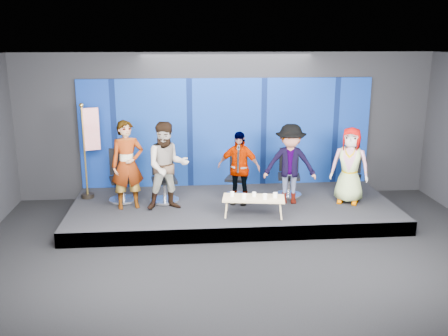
{
  "coord_description": "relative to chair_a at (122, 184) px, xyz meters",
  "views": [
    {
      "loc": [
        -1.12,
        -7.86,
        3.83
      ],
      "look_at": [
        -0.21,
        2.4,
        1.12
      ],
      "focal_mm": 40.0,
      "sensor_mm": 36.0,
      "label": 1
    }
  ],
  "objects": [
    {
      "name": "riser",
      "position": [
        2.42,
        -0.37,
        -0.53
      ],
      "size": [
        7.0,
        3.0,
        0.3
      ],
      "primitive_type": "cube",
      "color": "black",
      "rests_on": "ground"
    },
    {
      "name": "flag_stand",
      "position": [
        -0.72,
        0.31,
        0.76
      ],
      "size": [
        0.49,
        0.29,
        2.15
      ],
      "rotation": [
        0.0,
        0.0,
        0.37
      ],
      "color": "black",
      "rests_on": "riser"
    },
    {
      "name": "panelist_e",
      "position": [
        4.95,
        -0.55,
        0.46
      ],
      "size": [
        0.97,
        0.83,
        1.67
      ],
      "primitive_type": "imported",
      "rotation": [
        0.0,
        0.0,
        -0.44
      ],
      "color": "black",
      "rests_on": "riser"
    },
    {
      "name": "chair_e",
      "position": [
        5.14,
        -0.08,
        -0.04
      ],
      "size": [
        0.78,
        0.78,
        1.03
      ],
      "rotation": [
        0.0,
        0.0,
        -0.44
      ],
      "color": "silver",
      "rests_on": "riser"
    },
    {
      "name": "chair_a",
      "position": [
        0.0,
        0.0,
        0.0
      ],
      "size": [
        0.79,
        0.79,
        1.16
      ],
      "rotation": [
        0.0,
        0.0,
        0.23
      ],
      "color": "silver",
      "rests_on": "riser"
    },
    {
      "name": "panelist_b",
      "position": [
        1.02,
        -0.62,
        0.55
      ],
      "size": [
        1.0,
        0.83,
        1.86
      ],
      "primitive_type": "imported",
      "rotation": [
        0.0,
        0.0,
        0.15
      ],
      "color": "black",
      "rests_on": "riser"
    },
    {
      "name": "room_walls",
      "position": [
        2.42,
        -2.87,
        1.75
      ],
      "size": [
        10.02,
        8.02,
        3.51
      ],
      "color": "black",
      "rests_on": "ground"
    },
    {
      "name": "panelist_c",
      "position": [
        2.54,
        -0.4,
        0.42
      ],
      "size": [
        1.02,
        0.68,
        1.6
      ],
      "primitive_type": "imported",
      "rotation": [
        0.0,
        0.0,
        -0.34
      ],
      "color": "black",
      "rests_on": "riser"
    },
    {
      "name": "panelist_a",
      "position": [
        0.18,
        -0.48,
        0.56
      ],
      "size": [
        0.77,
        0.59,
        1.88
      ],
      "primitive_type": "imported",
      "rotation": [
        0.0,
        0.0,
        0.23
      ],
      "color": "black",
      "rests_on": "riser"
    },
    {
      "name": "coffee_table",
      "position": [
        2.76,
        -1.2,
        -0.03
      ],
      "size": [
        1.32,
        0.72,
        0.38
      ],
      "rotation": [
        0.0,
        0.0,
        -0.16
      ],
      "color": "tan",
      "rests_on": "riser"
    },
    {
      "name": "mug_d",
      "position": [
        2.97,
        -1.32,
        0.06
      ],
      "size": [
        0.09,
        0.09,
        0.11
      ],
      "primitive_type": "cylinder",
      "color": "white",
      "rests_on": "coffee_table"
    },
    {
      "name": "mug_e",
      "position": [
        3.19,
        -1.26,
        0.06
      ],
      "size": [
        0.09,
        0.09,
        0.11
      ],
      "primitive_type": "cylinder",
      "color": "white",
      "rests_on": "coffee_table"
    },
    {
      "name": "chair_c",
      "position": [
        2.56,
        0.1,
        -0.06
      ],
      "size": [
        0.71,
        0.71,
        0.99
      ],
      "rotation": [
        0.0,
        0.0,
        -0.34
      ],
      "color": "silver",
      "rests_on": "riser"
    },
    {
      "name": "chair_d",
      "position": [
        3.75,
        0.04,
        -0.03
      ],
      "size": [
        0.71,
        0.71,
        1.08
      ],
      "rotation": [
        0.0,
        0.0,
        -0.18
      ],
      "color": "silver",
      "rests_on": "riser"
    },
    {
      "name": "chair_b",
      "position": [
        0.92,
        -0.12,
        -0.0
      ],
      "size": [
        0.74,
        0.74,
        1.15
      ],
      "rotation": [
        0.0,
        0.0,
        0.15
      ],
      "color": "silver",
      "rests_on": "riser"
    },
    {
      "name": "ground",
      "position": [
        2.42,
        -2.87,
        -0.68
      ],
      "size": [
        10.0,
        10.0,
        0.0
      ],
      "primitive_type": "plane",
      "color": "black",
      "rests_on": "ground"
    },
    {
      "name": "mug_b",
      "position": [
        2.55,
        -1.27,
        0.05
      ],
      "size": [
        0.09,
        0.09,
        0.1
      ],
      "primitive_type": "cylinder",
      "color": "white",
      "rests_on": "coffee_table"
    },
    {
      "name": "backdrop",
      "position": [
        2.42,
        1.08,
        0.92
      ],
      "size": [
        7.0,
        0.08,
        2.6
      ],
      "primitive_type": "cube",
      "color": "navy",
      "rests_on": "riser"
    },
    {
      "name": "mug_c",
      "position": [
        2.77,
        -1.15,
        0.05
      ],
      "size": [
        0.08,
        0.08,
        0.09
      ],
      "primitive_type": "cylinder",
      "color": "white",
      "rests_on": "coffee_table"
    },
    {
      "name": "mug_a",
      "position": [
        2.33,
        -1.08,
        0.05
      ],
      "size": [
        0.08,
        0.08,
        0.1
      ],
      "primitive_type": "cylinder",
      "color": "white",
      "rests_on": "coffee_table"
    },
    {
      "name": "panelist_d",
      "position": [
        3.65,
        -0.46,
        0.49
      ],
      "size": [
        1.23,
        0.84,
        1.75
      ],
      "primitive_type": "imported",
      "rotation": [
        0.0,
        0.0,
        -0.18
      ],
      "color": "black",
      "rests_on": "riser"
    }
  ]
}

